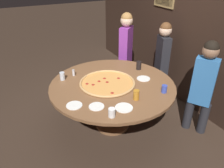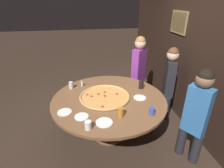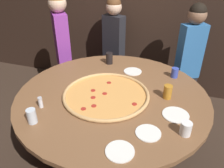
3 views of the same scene
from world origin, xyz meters
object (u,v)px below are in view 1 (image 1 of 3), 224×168
drink_cup_near_right (62,76)px  white_plate_near_front (74,105)px  white_plate_beside_cup (143,79)px  drink_cup_near_left (139,65)px  diner_centre_back (203,84)px  drink_cup_by_shaker (112,113)px  white_plate_right_side (97,106)px  drink_cup_far_left (136,95)px  condiment_shaker (74,73)px  giant_pizza (107,83)px  white_plate_left_side (124,108)px  diner_far_left (126,48)px  drink_cup_front_edge (164,89)px  diner_side_left (162,57)px  dining_table (112,90)px

drink_cup_near_right → white_plate_near_front: size_ratio=0.61×
white_plate_beside_cup → drink_cup_near_right: bearing=-116.1°
drink_cup_near_left → diner_centre_back: 1.01m
drink_cup_by_shaker → drink_cup_near_left: 1.31m
drink_cup_by_shaker → white_plate_right_side: 0.27m
drink_cup_far_left → condiment_shaker: 1.10m
giant_pizza → white_plate_beside_cup: (0.12, 0.54, -0.01)m
drink_cup_near_left → drink_cup_by_shaker: bearing=-46.6°
drink_cup_far_left → white_plate_near_front: (-0.22, -0.74, -0.06)m
white_plate_beside_cup → white_plate_left_side: size_ratio=0.91×
drink_cup_far_left → drink_cup_near_left: size_ratio=0.96×
diner_far_left → giant_pizza: bearing=-171.7°
drink_cup_far_left → drink_cup_near_left: bearing=144.4°
drink_cup_front_edge → diner_side_left: size_ratio=0.07×
drink_cup_near_right → white_plate_right_side: (0.86, 0.16, -0.06)m
giant_pizza → drink_cup_by_shaker: size_ratio=7.62×
diner_side_left → diner_centre_back: diner_centre_back is taller
white_plate_near_front → diner_centre_back: (0.39, 1.72, 0.05)m
giant_pizza → drink_cup_front_edge: size_ratio=7.66×
white_plate_right_side → giant_pizza: bearing=140.9°
giant_pizza → drink_cup_front_edge: (0.56, 0.56, 0.04)m
drink_cup_near_right → diner_side_left: size_ratio=0.09×
dining_table → drink_cup_front_edge: bearing=43.5°
white_plate_right_side → diner_centre_back: (0.24, 1.49, 0.05)m
drink_cup_near_right → diner_centre_back: diner_centre_back is taller
giant_pizza → white_plate_left_side: 0.63m
dining_table → drink_cup_far_left: drink_cup_far_left is taller
drink_cup_front_edge → diner_centre_back: (0.14, 0.56, 0.00)m
drink_cup_far_left → drink_cup_by_shaker: size_ratio=1.22×
condiment_shaker → drink_cup_far_left: bearing=25.9°
diner_side_left → diner_centre_back: (1.03, -0.13, 0.00)m
white_plate_near_front → diner_centre_back: size_ratio=0.14×
dining_table → diner_side_left: bearing=107.5°
giant_pizza → white_plate_beside_cup: size_ratio=4.05×
drink_cup_far_left → drink_cup_front_edge: (0.03, 0.42, -0.01)m
drink_cup_by_shaker → drink_cup_front_edge: (-0.14, 0.85, -0.00)m
white_plate_left_side → drink_cup_front_edge: bearing=95.8°
drink_cup_by_shaker → diner_centre_back: diner_centre_back is taller
dining_table → drink_cup_far_left: 0.53m
drink_cup_by_shaker → drink_cup_near_right: bearing=-168.0°
white_plate_beside_cup → diner_centre_back: bearing=45.2°
drink_cup_by_shaker → diner_centre_back: 1.41m
giant_pizza → white_plate_right_side: (0.46, -0.37, -0.01)m
white_plate_right_side → condiment_shaker: (-0.91, 0.03, 0.05)m
white_plate_beside_cup → white_plate_right_side: size_ratio=1.05×
dining_table → giant_pizza: 0.15m
white_plate_near_front → drink_cup_front_edge: bearing=77.8°
drink_cup_far_left → white_plate_beside_cup: size_ratio=0.65×
drink_cup_far_left → diner_centre_back: size_ratio=0.09×
drink_cup_front_edge → white_plate_near_front: bearing=-102.2°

